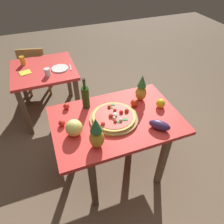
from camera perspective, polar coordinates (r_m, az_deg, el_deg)
name	(u,v)px	position (r m, az deg, el deg)	size (l,w,h in m)	color
ground_plane	(115,165)	(2.60, 0.96, -14.41)	(10.00, 10.00, 0.00)	brown
display_table	(116,126)	(2.08, 1.17, -3.82)	(1.25, 0.84, 0.78)	brown
background_table	(45,77)	(3.02, -18.10, 9.25)	(0.84, 0.80, 0.78)	brown
dining_chair	(36,68)	(3.66, -20.41, 11.47)	(0.48, 0.48, 0.85)	olive
pizza_board	(114,118)	(2.00, 0.50, -1.69)	(0.47, 0.47, 0.03)	olive
pizza	(114,116)	(1.98, 0.56, -1.11)	(0.42, 0.42, 0.06)	#D1B557
wine_bottle	(86,97)	(2.09, -7.35, 4.14)	(0.08, 0.08, 0.34)	#1C3A10
pineapple_left	(141,89)	(2.19, 8.13, 6.28)	(0.12, 0.12, 0.30)	#B58A2B
pineapple_right	(96,134)	(1.68, -4.33, -6.17)	(0.13, 0.13, 0.32)	gold
melon	(74,128)	(1.84, -10.48, -4.36)	(0.15, 0.15, 0.15)	#D8CD64
bell_pepper	(161,103)	(2.18, 13.35, 2.31)	(0.09, 0.09, 0.10)	yellow
eggplant	(160,125)	(1.93, 13.06, -3.57)	(0.20, 0.09, 0.09)	#402550
tomato_at_corner	(66,106)	(2.16, -12.57, 1.56)	(0.06, 0.06, 0.06)	red
tomato_by_bottle	(134,103)	(2.15, 6.22, 2.47)	(0.08, 0.08, 0.08)	red
tomato_near_board	(62,123)	(1.98, -13.75, -2.96)	(0.06, 0.06, 0.06)	red
drinking_glass_juice	(22,61)	(3.13, -23.58, 12.96)	(0.07, 0.07, 0.12)	gold
drinking_glass_water	(47,72)	(2.76, -17.48, 10.51)	(0.07, 0.07, 0.09)	silver
dinner_plate	(60,68)	(2.88, -14.23, 11.64)	(0.22, 0.22, 0.02)	white
fork_utensil	(49,71)	(2.88, -16.98, 10.94)	(0.02, 0.18, 0.01)	silver
knife_utensil	(70,67)	(2.90, -11.46, 12.16)	(0.02, 0.18, 0.01)	silver
napkin_folded	(25,73)	(2.94, -22.95, 10.05)	(0.14, 0.12, 0.01)	yellow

